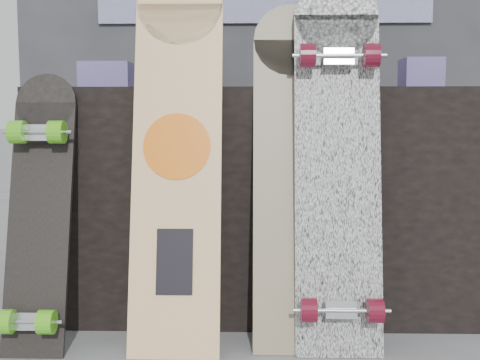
{
  "coord_description": "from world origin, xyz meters",
  "views": [
    {
      "loc": [
        -0.05,
        -1.71,
        0.71
      ],
      "look_at": [
        -0.09,
        0.2,
        0.5
      ],
      "focal_mm": 45.0,
      "sensor_mm": 36.0,
      "label": 1
    }
  ],
  "objects_px": {
    "longboard_geisha": "(177,141)",
    "vendor_table": "(267,199)",
    "longboard_celtic": "(291,163)",
    "skateboard_dark": "(38,209)",
    "longboard_cascadia": "(338,154)"
  },
  "relations": [
    {
      "from": "skateboard_dark",
      "to": "longboard_celtic",
      "type": "bearing_deg",
      "value": 5.5
    },
    {
      "from": "longboard_celtic",
      "to": "longboard_geisha",
      "type": "bearing_deg",
      "value": -177.09
    },
    {
      "from": "longboard_cascadia",
      "to": "longboard_celtic",
      "type": "bearing_deg",
      "value": 163.38
    },
    {
      "from": "longboard_geisha",
      "to": "vendor_table",
      "type": "bearing_deg",
      "value": 52.87
    },
    {
      "from": "vendor_table",
      "to": "longboard_geisha",
      "type": "distance_m",
      "value": 0.52
    },
    {
      "from": "longboard_celtic",
      "to": "vendor_table",
      "type": "bearing_deg",
      "value": 100.62
    },
    {
      "from": "longboard_geisha",
      "to": "skateboard_dark",
      "type": "height_order",
      "value": "longboard_geisha"
    },
    {
      "from": "longboard_geisha",
      "to": "longboard_celtic",
      "type": "xyz_separation_m",
      "value": [
        0.35,
        0.02,
        -0.07
      ]
    },
    {
      "from": "longboard_cascadia",
      "to": "skateboard_dark",
      "type": "xyz_separation_m",
      "value": [
        -0.9,
        -0.03,
        -0.16
      ]
    },
    {
      "from": "longboard_geisha",
      "to": "skateboard_dark",
      "type": "xyz_separation_m",
      "value": [
        -0.42,
        -0.06,
        -0.2
      ]
    },
    {
      "from": "vendor_table",
      "to": "longboard_cascadia",
      "type": "height_order",
      "value": "longboard_cascadia"
    },
    {
      "from": "longboard_cascadia",
      "to": "skateboard_dark",
      "type": "bearing_deg",
      "value": -177.94
    },
    {
      "from": "skateboard_dark",
      "to": "longboard_cascadia",
      "type": "bearing_deg",
      "value": 2.06
    },
    {
      "from": "vendor_table",
      "to": "longboard_geisha",
      "type": "relative_size",
      "value": 1.34
    },
    {
      "from": "vendor_table",
      "to": "longboard_geisha",
      "type": "xyz_separation_m",
      "value": [
        -0.28,
        -0.37,
        0.23
      ]
    }
  ]
}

